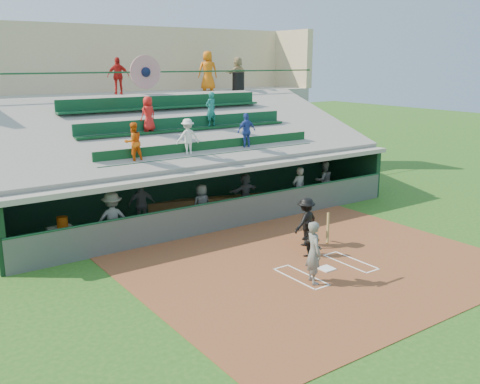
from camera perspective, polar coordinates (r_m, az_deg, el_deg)
ground at (r=16.40m, az=9.21°, el=-8.18°), size 100.00×100.00×0.00m
dirt_slab at (r=16.73m, az=8.01°, el=-7.65°), size 11.00×9.00×0.02m
home_plate at (r=16.39m, az=9.21°, el=-8.07°), size 0.43×0.43×0.03m
batters_box_chalk at (r=16.39m, az=9.21°, el=-8.10°), size 2.65×1.85×0.01m
dugout_floor at (r=21.44m, az=-3.43°, el=-2.66°), size 16.00×3.50×0.04m
concourse_slab at (r=26.83m, az=-11.15°, el=5.43°), size 20.00×3.00×4.60m
grandstand at (r=24.15m, az=-8.24°, el=4.55°), size 20.40×10.40×7.80m
batter_at_plate at (r=15.08m, az=7.90°, el=-6.37°), size 0.94×0.80×1.95m
catcher at (r=17.21m, az=7.18°, el=-4.94°), size 0.66×0.58×1.14m
home_umpire at (r=18.10m, az=7.04°, el=-3.15°), size 1.17×0.84×1.64m
dugout_bench at (r=22.41m, az=-5.52°, el=-1.35°), size 13.90×4.69×0.43m
white_table at (r=18.78m, az=-18.51°, el=-4.61°), size 0.81×0.62×0.69m
water_cooler at (r=18.61m, az=-18.42°, el=-3.07°), size 0.36×0.36×0.36m
dugout_player_a at (r=18.36m, az=-13.44°, el=-2.82°), size 1.34×1.00×1.84m
dugout_player_b at (r=20.27m, az=-10.43°, el=-1.30°), size 1.07×0.69×1.69m
dugout_player_c at (r=20.17m, az=-4.09°, el=-1.37°), size 0.79×0.54×1.57m
dugout_player_d at (r=22.19m, az=0.56°, el=0.05°), size 1.47×0.59×1.55m
dugout_player_e at (r=22.33m, az=6.28°, el=0.38°), size 0.66×0.44×1.79m
dugout_player_f at (r=24.14m, az=8.94°, el=1.23°), size 1.01×0.90×1.72m
trash_bin at (r=28.15m, az=-0.18°, el=11.72°), size 0.62×0.62×0.92m
concourse_staff_a at (r=25.29m, az=-12.85°, el=11.98°), size 1.05×0.67×1.66m
concourse_staff_b at (r=28.07m, az=-3.46°, el=12.78°), size 1.15×0.96×2.00m
concourse_staff_c at (r=28.82m, az=-0.26°, el=12.54°), size 1.66×0.97×1.70m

